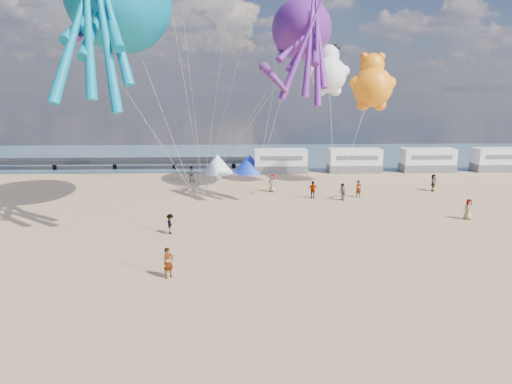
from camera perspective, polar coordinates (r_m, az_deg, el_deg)
name	(u,v)px	position (r m, az deg, el deg)	size (l,w,h in m)	color
ground	(223,344)	(20.14, -4.21, -18.46)	(120.00, 120.00, 0.00)	tan
water	(234,156)	(72.97, -2.72, 4.54)	(120.00, 120.00, 0.00)	#375669
pier	(23,161)	(68.29, -27.07, 3.42)	(60.00, 3.00, 0.50)	black
motorhome_0	(280,161)	(58.14, 3.07, 3.91)	(6.60, 2.50, 3.00)	silver
motorhome_1	(354,160)	(59.75, 12.20, 3.88)	(6.60, 2.50, 3.00)	silver
motorhome_2	(428,160)	(62.78, 20.65, 3.76)	(6.60, 2.50, 3.00)	silver
motorhome_3	(500,160)	(67.02, 28.18, 3.59)	(6.60, 2.50, 3.00)	silver
tent_white	(217,164)	(58.02, -4.84, 3.56)	(4.00, 4.00, 2.40)	white
tent_blue	(249,163)	(57.97, -0.88, 3.60)	(4.00, 4.00, 2.40)	#1933CC
standing_person	(168,263)	(26.38, -10.90, -8.69)	(0.65, 0.42, 1.77)	tan
beachgoer_0	(272,183)	(47.14, 2.05, 1.10)	(0.66, 0.43, 1.82)	#7F6659
beachgoer_1	(342,192)	(44.15, 10.73, -0.01)	(0.82, 0.54, 1.68)	#7F6659
beachgoer_2	(170,224)	(34.14, -10.67, -3.94)	(0.73, 0.57, 1.50)	#7F6659
beachgoer_3	(313,190)	(44.68, 7.12, 0.28)	(1.10, 0.63, 1.71)	#7F6659
beachgoer_4	(433,183)	(51.03, 21.30, 1.10)	(1.04, 0.43, 1.78)	#7F6659
beachgoer_5	(359,189)	(45.89, 12.70, 0.40)	(1.59, 0.51, 1.71)	#7F6659
beachgoer_6	(468,209)	(40.99, 25.02, -1.97)	(0.62, 0.41, 1.71)	#7F6659
beachgoer_7	(191,174)	(52.95, -8.12, 2.25)	(0.87, 0.57, 1.78)	#7F6659
sandbag_a	(193,193)	(46.53, -7.89, -0.18)	(0.50, 0.35, 0.22)	gray
sandbag_b	(254,193)	(46.28, -0.24, -0.13)	(0.50, 0.35, 0.22)	gray
sandbag_c	(335,197)	(45.28, 9.84, -0.61)	(0.50, 0.35, 0.22)	gray
sandbag_d	(255,191)	(47.14, -0.08, 0.11)	(0.50, 0.35, 0.22)	gray
sandbag_e	(203,192)	(46.98, -6.60, -0.02)	(0.50, 0.35, 0.22)	gray
kite_octopus_teal	(120,1)	(40.18, -16.62, 21.94)	(5.46, 12.74, 14.56)	#027594
kite_octopus_purple	(301,29)	(46.24, 5.68, 19.60)	(4.59, 10.72, 12.25)	#5C1B7C
kite_panda	(329,75)	(48.40, 9.07, 14.25)	(4.35, 4.10, 6.15)	white
kite_teddy_orange	(373,87)	(50.39, 14.36, 12.59)	(5.02, 4.72, 7.09)	orange
windsock_left	(84,27)	(40.80, -20.67, 18.70)	(1.10, 6.95, 6.95)	red
windsock_mid	(281,49)	(46.49, 3.12, 17.41)	(1.00, 5.85, 5.85)	red
windsock_right	(275,79)	(39.35, 2.37, 13.93)	(0.90, 4.70, 4.70)	red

